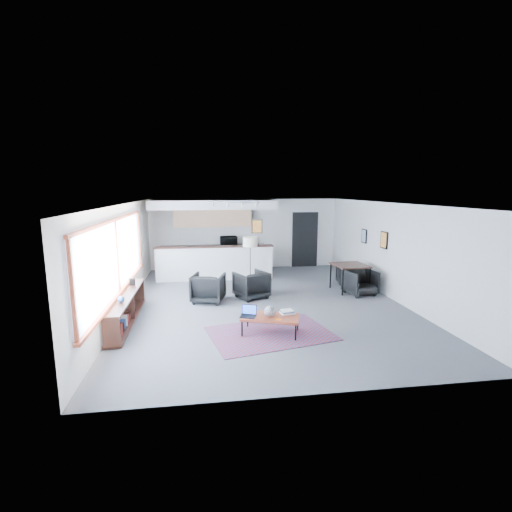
{
  "coord_description": "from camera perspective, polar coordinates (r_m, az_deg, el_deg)",
  "views": [
    {
      "loc": [
        -1.57,
        -9.29,
        2.96
      ],
      "look_at": [
        -0.17,
        0.4,
        1.19
      ],
      "focal_mm": 26.0,
      "sensor_mm": 36.0,
      "label": 1
    }
  ],
  "objects": [
    {
      "name": "room",
      "position": [
        9.57,
        1.33,
        0.27
      ],
      "size": [
        7.02,
        9.02,
        2.62
      ],
      "color": "#4D4D50",
      "rests_on": "ground"
    },
    {
      "name": "window",
      "position": [
        8.74,
        -20.62,
        -0.32
      ],
      "size": [
        0.1,
        5.95,
        1.66
      ],
      "color": "#8CBFFF",
      "rests_on": "room"
    },
    {
      "name": "console",
      "position": [
        8.83,
        -19.31,
        -7.7
      ],
      "size": [
        0.35,
        3.0,
        0.8
      ],
      "color": "#331912",
      "rests_on": "floor"
    },
    {
      "name": "kitchenette",
      "position": [
        13.1,
        -6.55,
        3.26
      ],
      "size": [
        4.2,
        1.96,
        2.6
      ],
      "color": "white",
      "rests_on": "floor"
    },
    {
      "name": "doorway",
      "position": [
        14.37,
        7.48,
        2.64
      ],
      "size": [
        1.1,
        0.12,
        2.15
      ],
      "color": "black",
      "rests_on": "room"
    },
    {
      "name": "track_light",
      "position": [
        11.54,
        -3.39,
        8.1
      ],
      "size": [
        1.6,
        0.07,
        0.15
      ],
      "color": "silver",
      "rests_on": "room"
    },
    {
      "name": "wall_art_lower",
      "position": [
        11.01,
        19.09,
        2.34
      ],
      "size": [
        0.03,
        0.38,
        0.48
      ],
      "color": "black",
      "rests_on": "room"
    },
    {
      "name": "wall_art_upper",
      "position": [
        12.18,
        16.3,
        2.96
      ],
      "size": [
        0.03,
        0.34,
        0.44
      ],
      "color": "black",
      "rests_on": "room"
    },
    {
      "name": "kilim_rug",
      "position": [
        7.86,
        2.24,
        -11.81
      ],
      "size": [
        2.75,
        2.16,
        0.01
      ],
      "rotation": [
        0.0,
        0.0,
        0.22
      ],
      "color": "#502B41",
      "rests_on": "floor"
    },
    {
      "name": "coffee_table",
      "position": [
        7.74,
        2.26,
        -9.42
      ],
      "size": [
        1.32,
        0.98,
        0.38
      ],
      "rotation": [
        0.0,
        0.0,
        -0.33
      ],
      "color": "maroon",
      "rests_on": "floor"
    },
    {
      "name": "laptop",
      "position": [
        7.71,
        -1.13,
        -8.75
      ],
      "size": [
        0.38,
        0.35,
        0.22
      ],
      "rotation": [
        0.0,
        0.0,
        -0.37
      ],
      "color": "black",
      "rests_on": "coffee_table"
    },
    {
      "name": "ceramic_pot",
      "position": [
        7.64,
        2.13,
        -8.52
      ],
      "size": [
        0.23,
        0.23,
        0.23
      ],
      "rotation": [
        0.0,
        0.0,
        -0.23
      ],
      "color": "gray",
      "rests_on": "coffee_table"
    },
    {
      "name": "book_stack",
      "position": [
        7.88,
        4.81,
        -8.55
      ],
      "size": [
        0.31,
        0.27,
        0.09
      ],
      "rotation": [
        0.0,
        0.0,
        0.16
      ],
      "color": "silver",
      "rests_on": "coffee_table"
    },
    {
      "name": "coaster",
      "position": [
        7.55,
        3.46,
        -9.68
      ],
      "size": [
        0.14,
        0.14,
        0.01
      ],
      "rotation": [
        0.0,
        0.0,
        0.24
      ],
      "color": "#E5590C",
      "rests_on": "coffee_table"
    },
    {
      "name": "armchair_left",
      "position": [
        9.94,
        -7.36,
        -4.66
      ],
      "size": [
        0.97,
        0.94,
        0.83
      ],
      "primitive_type": "imported",
      "rotation": [
        0.0,
        0.0,
        2.88
      ],
      "color": "black",
      "rests_on": "floor"
    },
    {
      "name": "armchair_right",
      "position": [
        10.2,
        -0.72,
        -4.23
      ],
      "size": [
        1.03,
        1.0,
        0.81
      ],
      "primitive_type": "imported",
      "rotation": [
        0.0,
        0.0,
        3.56
      ],
      "color": "black",
      "rests_on": "floor"
    },
    {
      "name": "floor_lamp",
      "position": [
        11.16,
        -0.89,
        1.92
      ],
      "size": [
        0.53,
        0.53,
        1.54
      ],
      "rotation": [
        0.0,
        0.0,
        -0.22
      ],
      "color": "black",
      "rests_on": "floor"
    },
    {
      "name": "dining_table",
      "position": [
        11.17,
        14.26,
        -1.63
      ],
      "size": [
        1.01,
        1.01,
        0.79
      ],
      "rotation": [
        0.0,
        0.0,
        0.08
      ],
      "color": "#331912",
      "rests_on": "floor"
    },
    {
      "name": "dining_chair_near",
      "position": [
        10.93,
        15.75,
        -4.03
      ],
      "size": [
        0.76,
        0.73,
        0.67
      ],
      "primitive_type": "imported",
      "rotation": [
        0.0,
        0.0,
        0.21
      ],
      "color": "black",
      "rests_on": "floor"
    },
    {
      "name": "dining_chair_far",
      "position": [
        11.89,
        14.14,
        -2.92
      ],
      "size": [
        0.7,
        0.67,
        0.62
      ],
      "primitive_type": "imported",
      "rotation": [
        0.0,
        0.0,
        2.96
      ],
      "color": "black",
      "rests_on": "floor"
    },
    {
      "name": "microwave",
      "position": [
        13.6,
        -4.24,
        2.5
      ],
      "size": [
        0.62,
        0.38,
        0.4
      ],
      "primitive_type": "imported",
      "rotation": [
        0.0,
        0.0,
        0.09
      ],
      "color": "black",
      "rests_on": "kitchenette"
    }
  ]
}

